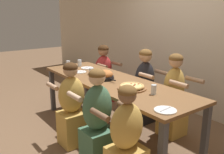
% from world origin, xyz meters
% --- Properties ---
extents(ground_plane, '(18.00, 18.00, 0.00)m').
position_xyz_m(ground_plane, '(0.00, 0.00, 0.00)').
color(ground_plane, brown).
rests_on(ground_plane, ground).
extents(restaurant_back_panel, '(10.00, 0.06, 3.20)m').
position_xyz_m(restaurant_back_panel, '(0.00, 1.61, 1.60)').
color(restaurant_back_panel, beige).
rests_on(restaurant_back_panel, ground).
extents(dining_table, '(2.76, 0.85, 0.80)m').
position_xyz_m(dining_table, '(0.00, 0.00, 0.72)').
color(dining_table, brown).
rests_on(dining_table, ground).
extents(pizza_board_main, '(0.37, 0.37, 0.06)m').
position_xyz_m(pizza_board_main, '(0.48, -0.04, 0.83)').
color(pizza_board_main, brown).
rests_on(pizza_board_main, dining_table).
extents(skillet_bowl, '(0.38, 0.27, 0.14)m').
position_xyz_m(skillet_bowl, '(-0.10, -0.05, 0.86)').
color(skillet_bowl, black).
rests_on(skillet_bowl, dining_table).
extents(empty_plate_a, '(0.21, 0.21, 0.02)m').
position_xyz_m(empty_plate_a, '(-0.89, 0.12, 0.80)').
color(empty_plate_a, white).
rests_on(empty_plate_a, dining_table).
extents(empty_plate_b, '(0.21, 0.21, 0.02)m').
position_xyz_m(empty_plate_b, '(-0.70, -0.13, 0.80)').
color(empty_plate_b, white).
rests_on(empty_plate_b, dining_table).
extents(empty_plate_c, '(0.23, 0.23, 0.02)m').
position_xyz_m(empty_plate_c, '(1.23, -0.25, 0.80)').
color(empty_plate_c, white).
rests_on(empty_plate_c, dining_table).
extents(cocktail_glass_blue, '(0.07, 0.07, 0.13)m').
position_xyz_m(cocktail_glass_blue, '(-0.95, -0.18, 0.84)').
color(cocktail_glass_blue, silver).
rests_on(cocktail_glass_blue, dining_table).
extents(drinking_glass_a, '(0.08, 0.08, 0.12)m').
position_xyz_m(drinking_glass_a, '(0.13, -0.33, 0.85)').
color(drinking_glass_a, silver).
rests_on(drinking_glass_a, dining_table).
extents(drinking_glass_b, '(0.07, 0.07, 0.12)m').
position_xyz_m(drinking_glass_b, '(-1.11, 0.10, 0.85)').
color(drinking_glass_b, silver).
rests_on(drinking_glass_b, dining_table).
extents(drinking_glass_c, '(0.07, 0.07, 0.13)m').
position_xyz_m(drinking_glass_c, '(-1.08, -0.14, 0.86)').
color(drinking_glass_c, silver).
rests_on(drinking_glass_c, dining_table).
extents(drinking_glass_d, '(0.08, 0.08, 0.10)m').
position_xyz_m(drinking_glass_d, '(-0.48, -0.05, 0.84)').
color(drinking_glass_d, silver).
rests_on(drinking_glass_d, dining_table).
extents(drinking_glass_e, '(0.06, 0.06, 0.12)m').
position_xyz_m(drinking_glass_e, '(0.80, 0.03, 0.85)').
color(drinking_glass_e, silver).
rests_on(drinking_glass_e, dining_table).
extents(diner_near_center, '(0.51, 0.40, 1.14)m').
position_xyz_m(diner_near_center, '(-0.03, -0.64, 0.52)').
color(diner_near_center, gold).
rests_on(diner_near_center, ground).
extents(diner_far_midright, '(0.51, 0.40, 1.21)m').
position_xyz_m(diner_far_midright, '(0.61, 0.64, 0.56)').
color(diner_far_midright, gold).
rests_on(diner_far_midright, ground).
extents(diner_far_center, '(0.51, 0.40, 1.20)m').
position_xyz_m(diner_far_center, '(0.01, 0.64, 0.56)').
color(diner_far_center, '#232328').
rests_on(diner_far_center, ground).
extents(diner_near_right, '(0.51, 0.40, 1.11)m').
position_xyz_m(diner_near_right, '(1.10, -0.64, 0.50)').
color(diner_near_right, gold).
rests_on(diner_near_right, ground).
extents(diner_near_midright, '(0.51, 0.40, 1.17)m').
position_xyz_m(diner_near_midright, '(0.59, -0.64, 0.53)').
color(diner_near_midright, '#477556').
rests_on(diner_near_midright, ground).
extents(diner_far_left, '(0.51, 0.40, 1.14)m').
position_xyz_m(diner_far_left, '(-1.14, 0.64, 0.53)').
color(diner_far_left, '#B22D2D').
rests_on(diner_far_left, ground).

